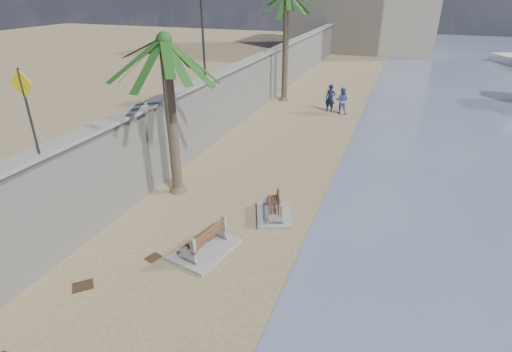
# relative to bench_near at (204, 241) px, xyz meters

# --- Properties ---
(ground_plane) EXTENTS (140.00, 140.00, 0.00)m
(ground_plane) POSITION_rel_bench_near_xyz_m (0.95, -3.39, -0.40)
(ground_plane) COLOR #927C59
(seawall) EXTENTS (0.45, 70.00, 3.50)m
(seawall) POSITION_rel_bench_near_xyz_m (-4.25, 16.61, 1.35)
(seawall) COLOR gray
(seawall) RESTS_ON ground_plane
(wall_cap) EXTENTS (0.80, 70.00, 0.12)m
(wall_cap) POSITION_rel_bench_near_xyz_m (-4.25, 16.61, 3.15)
(wall_cap) COLOR gray
(wall_cap) RESTS_ON seawall
(bench_near) EXTENTS (1.90, 2.44, 0.92)m
(bench_near) POSITION_rel_bench_near_xyz_m (0.00, 0.00, 0.00)
(bench_near) COLOR gray
(bench_near) RESTS_ON ground_plane
(bench_far) EXTENTS (1.89, 2.23, 0.79)m
(bench_far) POSITION_rel_bench_near_xyz_m (1.44, 2.91, -0.06)
(bench_far) COLOR gray
(bench_far) RESTS_ON ground_plane
(palm_mid) EXTENTS (5.00, 5.00, 7.05)m
(palm_mid) POSITION_rel_bench_near_xyz_m (-3.02, 3.42, 5.68)
(palm_mid) COLOR brown
(palm_mid) RESTS_ON ground_plane
(pedestrian_sign) EXTENTS (0.78, 0.07, 2.40)m
(pedestrian_sign) POSITION_rel_bench_near_xyz_m (-4.05, -1.89, 4.75)
(pedestrian_sign) COLOR #2D2D33
(pedestrian_sign) RESTS_ON wall_cap
(streetlight) EXTENTS (0.28, 0.28, 5.12)m
(streetlight) POSITION_rel_bench_near_xyz_m (-4.15, 8.61, 6.24)
(streetlight) COLOR #2D2D33
(streetlight) RESTS_ON wall_cap
(person_a) EXTENTS (0.86, 0.65, 2.16)m
(person_a) POSITION_rel_bench_near_xyz_m (0.74, 17.36, 0.68)
(person_a) COLOR #141A37
(person_a) RESTS_ON ground_plane
(person_b) EXTENTS (0.96, 0.75, 1.98)m
(person_b) POSITION_rel_bench_near_xyz_m (1.57, 17.25, 0.59)
(person_b) COLOR #525AAB
(person_b) RESTS_ON ground_plane
(debris_b) EXTENTS (0.74, 0.73, 0.03)m
(debris_b) POSITION_rel_bench_near_xyz_m (-2.56, -2.78, -0.39)
(debris_b) COLOR #382616
(debris_b) RESTS_ON ground_plane
(debris_d) EXTENTS (0.50, 0.56, 0.03)m
(debris_d) POSITION_rel_bench_near_xyz_m (-1.39, -0.91, -0.39)
(debris_d) COLOR #382616
(debris_d) RESTS_ON ground_plane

